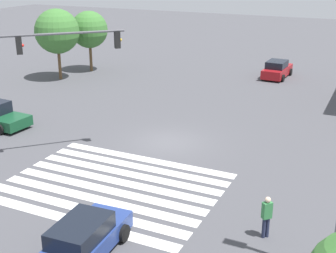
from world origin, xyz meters
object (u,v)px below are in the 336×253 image
pedestrian (267,215)px  tree_corner_c (89,30)px  car_2 (83,240)px  tree_corner_a (57,31)px  traffic_signal_mast (22,69)px  car_0 (277,70)px

pedestrian → tree_corner_c: size_ratio=0.31×
tree_corner_c → car_2: bearing=-56.5°
tree_corner_a → traffic_signal_mast: bearing=-57.4°
tree_corner_a → car_2: bearing=-50.8°
car_2 → pedestrian: bearing=-57.3°
car_2 → tree_corner_c: 29.67m
traffic_signal_mast → car_2: 10.30m
car_2 → pedestrian: pedestrian is taller
pedestrian → tree_corner_a: size_ratio=0.28×
traffic_signal_mast → tree_corner_a: bearing=77.6°
car_0 → tree_corner_c: (-16.38, -4.84, 3.14)m
traffic_signal_mast → car_0: traffic_signal_mast is taller
pedestrian → tree_corner_a: tree_corner_a is taller
car_2 → tree_corner_c: size_ratio=0.82×
tree_corner_a → pedestrian: bearing=-36.8°
car_0 → car_2: size_ratio=0.95×
car_2 → tree_corner_c: (-16.28, 24.60, 3.16)m
car_0 → pedestrian: size_ratio=2.52×
car_0 → tree_corner_a: tree_corner_a is taller
pedestrian → tree_corner_c: bearing=0.6°
car_0 → pedestrian: pedestrian is taller
car_0 → pedestrian: bearing=-165.2°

